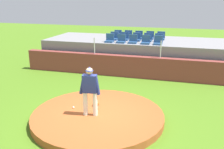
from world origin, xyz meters
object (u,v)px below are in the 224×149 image
Objects in this scene: stadium_chair_5 at (114,37)px; stadium_chair_14 at (161,37)px; fielding_glove at (96,104)px; stadium_chair_1 at (121,40)px; stadium_chair_6 at (125,38)px; stadium_chair_4 at (158,42)px; stadium_chair_12 at (139,36)px; stadium_chair_8 at (148,39)px; stadium_chair_9 at (159,39)px; pitcher at (90,88)px; stadium_chair_0 at (110,40)px; stadium_chair_7 at (137,38)px; stadium_chair_10 at (118,35)px; baseball at (74,107)px; stadium_chair_3 at (146,41)px; stadium_chair_2 at (133,41)px; stadium_chair_11 at (128,36)px; stadium_chair_13 at (150,37)px.

stadium_chair_5 is 1.00× the size of stadium_chair_14.
fielding_glove is 0.60× the size of stadium_chair_1.
stadium_chair_14 is (2.14, 0.86, 0.00)m from stadium_chair_6.
stadium_chair_4 and stadium_chair_12 have the same top height.
stadium_chair_1 is 1.00× the size of stadium_chair_8.
stadium_chair_5 is at bearing 4.26° from stadium_chair_6.
stadium_chair_5 is 1.00× the size of stadium_chair_9.
pitcher is 3.55× the size of stadium_chair_6.
stadium_chair_0 is 1.00× the size of stadium_chair_6.
stadium_chair_7 reaches higher than fielding_glove.
stadium_chair_10 is at bearing -32.40° from stadium_chair_7.
stadium_chair_1 is 2.14m from stadium_chair_4.
stadium_chair_4 is 1.00× the size of stadium_chair_10.
stadium_chair_8 is 1.00× the size of stadium_chair_9.
baseball is 7.53m from stadium_chair_8.
stadium_chair_5 is 1.43m from stadium_chair_7.
stadium_chair_3 is 1.00× the size of stadium_chair_7.
stadium_chair_9 is (0.66, -0.03, 0.00)m from stadium_chair_8.
stadium_chair_6 is (-2.15, 0.95, 0.00)m from stadium_chair_4.
stadium_chair_5 is 2.11m from stadium_chair_8.
stadium_chair_5 is at bearing -31.80° from stadium_chair_2.
baseball is 0.15× the size of stadium_chair_11.
stadium_chair_10 is (-1.20, 8.38, 0.59)m from pitcher.
stadium_chair_3 is (1.43, 0.01, 0.00)m from stadium_chair_1.
pitcher is at bearing 99.16° from stadium_chair_5.
stadium_chair_9 is (1.35, -0.00, 0.00)m from stadium_chair_7.
stadium_chair_4 is 1.00× the size of stadium_chair_14.
pitcher is 7.66m from stadium_chair_9.
stadium_chair_10 is at bearing -91.00° from stadium_chair_0.
stadium_chair_13 is (0.92, 8.37, 0.59)m from pitcher.
stadium_chair_8 is at bearing 147.04° from stadium_chair_11.
stadium_chair_8 is at bearing 89.45° from stadium_chair_13.
stadium_chair_3 is 0.70m from stadium_chair_4.
stadium_chair_9 reaches higher than baseball.
stadium_chair_7 is 1.69m from stadium_chair_10.
stadium_chair_2 is at bearing 86.38° from stadium_chair_7.
stadium_chair_2 and stadium_chair_3 have the same top height.
stadium_chair_9 is at bearing 125.83° from stadium_chair_13.
baseball is 0.15× the size of stadium_chair_7.
stadium_chair_0 and stadium_chair_6 have the same top height.
stadium_chair_14 is (0.69, 0.01, 0.00)m from stadium_chair_13.
stadium_chair_5 is (-0.69, 0.90, 0.00)m from stadium_chair_1.
stadium_chair_1 is 2.30m from stadium_chair_13.
stadium_chair_12 is 1.00× the size of stadium_chair_14.
stadium_chair_0 is 2.15m from stadium_chair_3.
fielding_glove is at bearing 77.39° from stadium_chair_14.
baseball is at bearing 92.74° from stadium_chair_10.
stadium_chair_0 is 1.00× the size of stadium_chair_1.
stadium_chair_6 is 1.00× the size of stadium_chair_10.
fielding_glove is 0.60× the size of stadium_chair_8.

